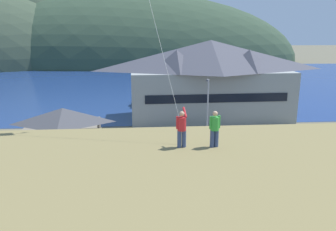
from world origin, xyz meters
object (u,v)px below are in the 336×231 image
storage_shed_waterside (174,99)px  parked_car_mid_row_far (247,177)px  storage_shed_near_lot (64,133)px  person_kite_flyer (182,128)px  wharf_dock (158,99)px  parked_car_front_row_red (81,175)px  harbor_lodge (210,78)px  person_companion (215,128)px  parked_car_front_row_end (326,144)px  parking_light_pole (208,107)px  parked_car_mid_row_near (178,172)px  parked_car_back_row_left (8,174)px  moored_boat_outer_mooring (175,95)px  parked_car_lone_by_shed (166,150)px  parked_car_mid_row_center (253,145)px  moored_boat_wharfside (139,101)px

storage_shed_waterside → parked_car_mid_row_far: 24.68m
storage_shed_near_lot → person_kite_flyer: (9.28, -15.75, 4.95)m
wharf_dock → person_kite_flyer: bearing=-91.2°
parked_car_front_row_red → harbor_lodge: bearing=55.2°
parked_car_front_row_red → person_companion: person_companion is taller
parked_car_front_row_end → person_companion: (-14.93, -15.06, 6.49)m
wharf_dock → parking_light_pole: size_ratio=2.14×
storage_shed_near_lot → parked_car_mid_row_near: size_ratio=1.69×
harbor_lodge → storage_shed_waterside: 6.45m
storage_shed_near_lot → parked_car_back_row_left: bearing=-120.1°
storage_shed_waterside → parked_car_mid_row_near: storage_shed_waterside is taller
moored_boat_outer_mooring → harbor_lodge: bearing=-76.5°
storage_shed_near_lot → person_companion: (10.82, -15.84, 4.93)m
storage_shed_near_lot → wharf_dock: storage_shed_near_lot is taller
storage_shed_near_lot → parked_car_back_row_left: size_ratio=1.66×
parked_car_lone_by_shed → person_kite_flyer: bearing=-91.2°
wharf_dock → person_kite_flyer: 43.74m
parked_car_front_row_end → parked_car_mid_row_far: same height
parked_car_front_row_end → parked_car_mid_row_center: same height
parked_car_front_row_end → moored_boat_outer_mooring: bearing=112.7°
storage_shed_near_lot → harbor_lodge: bearing=40.2°
parked_car_mid_row_far → parked_car_mid_row_near: bearing=165.5°
moored_boat_wharfside → parked_car_mid_row_center: (11.36, -24.38, 0.34)m
moored_boat_outer_mooring → wharf_dock: bearing=-163.4°
harbor_lodge → person_companion: size_ratio=13.44×
moored_boat_outer_mooring → parked_car_mid_row_near: bearing=-95.4°
moored_boat_wharfside → parked_car_lone_by_shed: (2.65, -25.20, 0.34)m
parked_car_mid_row_center → parked_car_back_row_left: same height
parked_car_mid_row_center → parked_car_back_row_left: size_ratio=0.99×
storage_shed_waterside → storage_shed_near_lot: bearing=-125.7°
moored_boat_wharfside → storage_shed_waterside: bearing=-54.1°
parked_car_front_row_red → person_kite_flyer: (6.67, -9.43, 6.51)m
parking_light_pole → parked_car_mid_row_center: bearing=-45.7°
storage_shed_near_lot → parked_car_lone_by_shed: storage_shed_near_lot is taller
harbor_lodge → storage_shed_near_lot: bearing=-139.8°
parking_light_pole → storage_shed_waterside: bearing=100.1°
storage_shed_waterside → person_kite_flyer: (-2.83, -32.60, 5.19)m
wharf_dock → harbor_lodge: bearing=-62.8°
parked_car_mid_row_center → person_companion: (-7.49, -15.44, 6.49)m
storage_shed_waterside → parked_car_front_row_red: storage_shed_waterside is taller
storage_shed_waterside → moored_boat_wharfside: 8.96m
storage_shed_near_lot → storage_shed_waterside: storage_shed_near_lot is taller
harbor_lodge → parked_car_front_row_red: 25.54m
parked_car_mid_row_far → parked_car_lone_by_shed: 8.62m
moored_boat_wharfside → person_companion: (3.88, -39.82, 6.83)m
wharf_dock → parked_car_mid_row_near: bearing=-89.9°
parked_car_mid_row_far → parked_car_mid_row_center: size_ratio=0.99×
storage_shed_near_lot → person_companion: size_ratio=4.12×
harbor_lodge → parked_car_front_row_red: bearing=-124.8°
harbor_lodge → parked_car_mid_row_far: 22.43m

